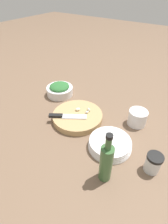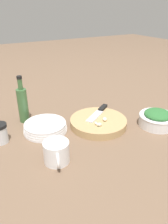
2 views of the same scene
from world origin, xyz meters
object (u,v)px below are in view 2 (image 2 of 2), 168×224
Objects in this scene: herb_bowl at (157,118)px; oil_bottle at (23,104)px; cutting_board at (98,122)px; garlic_cloves at (101,122)px; spice_jar at (0,133)px; chef_knife at (99,112)px; plate_stack at (45,127)px; coffee_mug at (57,152)px.

herb_bowl is 0.74× the size of oil_bottle.
oil_bottle reaches higher than cutting_board.
spice_jar reaches higher than garlic_cloves.
cutting_board is 0.07m from chef_knife.
cutting_board is at bearing -36.99° from oil_bottle.
spice_jar reaches higher than cutting_board.
plate_stack is (-0.46, 0.20, -0.02)m from herb_bowl.
coffee_mug is (0.15, -0.22, -0.00)m from spice_jar.
spice_jar is at bearing 163.67° from garlic_cloves.
spice_jar is 0.37× the size of oil_bottle.
herb_bowl is at bearing -20.91° from garlic_cloves.
herb_bowl is 1.37× the size of coffee_mug.
oil_bottle reaches higher than chef_knife.
coffee_mug is 0.54× the size of oil_bottle.
garlic_cloves is at bearing 22.28° from coffee_mug.
coffee_mug is 0.63× the size of plate_stack.
chef_knife is at bearing -4.22° from plate_stack.
herb_bowl is (0.19, -0.18, -0.00)m from chef_knife.
herb_bowl is at bearing -18.08° from spice_jar.
oil_bottle is (-0.51, 0.34, 0.05)m from herb_bowl.
spice_jar is (-0.64, 0.21, 0.01)m from herb_bowl.
herb_bowl is 2.01× the size of spice_jar.
plate_stack is at bearing 162.41° from cutting_board.
chef_knife is 0.35m from oil_bottle.
coffee_mug reaches higher than garlic_cloves.
plate_stack is at bearing 156.35° from herb_bowl.
plate_stack is 0.85× the size of oil_bottle.
cutting_board is 0.26m from herb_bowl.
plate_stack is at bearing -2.78° from spice_jar.
spice_jar is 0.68× the size of coffee_mug.
garlic_cloves is 0.26m from herb_bowl.
spice_jar is at bearing 161.92° from herb_bowl.
herb_bowl reaches higher than chef_knife.
cutting_board is 1.36× the size of plate_stack.
coffee_mug is (-0.26, -0.14, 0.02)m from cutting_board.
garlic_cloves is 0.64× the size of coffee_mug.
herb_bowl is at bearing 1.45° from coffee_mug.
coffee_mug is at bearing -87.67° from oil_bottle.
cutting_board is 0.42m from spice_jar.
coffee_mug is (-0.25, -0.10, -0.00)m from garlic_cloves.
cutting_board is at bearing 112.34° from chef_knife.
herb_bowl is at bearing -29.06° from cutting_board.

